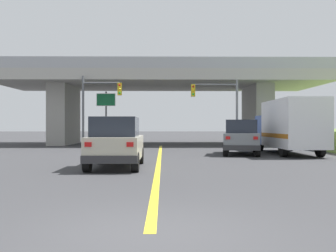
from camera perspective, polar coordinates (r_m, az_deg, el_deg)
name	(u,v)px	position (r m, az deg, el deg)	size (l,w,h in m)	color
ground	(161,144)	(35.55, -1.03, -2.67)	(160.00, 160.00, 0.00)	#353538
overpass_bridge	(161,90)	(35.66, -1.03, 5.27)	(28.53, 10.19, 7.10)	#A8A59E
lane_divider_stripe	(159,160)	(19.37, -1.31, -4.92)	(0.20, 26.52, 0.01)	yellow
suv_lead	(116,143)	(15.67, -7.59, -2.41)	(2.00, 4.27, 2.02)	#B7B29E
suv_crossing	(241,137)	(23.18, 10.66, -1.61)	(2.75, 4.74, 2.02)	slate
box_truck	(289,126)	(24.07, 17.33, -0.01)	(2.33, 7.40, 3.16)	navy
traffic_signal_nearside	(221,101)	(30.90, 7.80, 3.65)	(3.70, 0.36, 5.74)	slate
traffic_signal_farside	(96,101)	(30.66, -10.45, 3.58)	(3.08, 0.36, 5.54)	#56595E
highway_sign	(106,106)	(33.09, -9.05, 2.93)	(1.59, 0.17, 4.55)	#56595E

